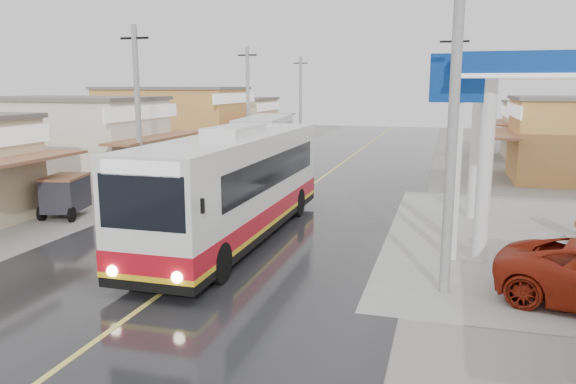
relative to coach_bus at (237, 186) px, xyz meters
name	(u,v)px	position (x,y,z in m)	size (l,w,h in m)	color
ground	(196,269)	(0.02, -3.46, -1.89)	(120.00, 120.00, 0.00)	slate
road	(314,184)	(0.02, 11.54, -1.88)	(12.00, 90.00, 0.02)	black
centre_line	(314,184)	(0.02, 11.54, -1.87)	(0.15, 90.00, 0.01)	#D8CC4C
shopfronts_left	(132,167)	(-12.98, 14.54, -1.89)	(11.00, 44.00, 5.20)	#C7B288
utility_poles_left	(203,176)	(-6.98, 12.54, -1.89)	(1.60, 50.00, 8.00)	gray
utility_poles_right	(447,190)	(7.02, 11.54, -1.89)	(1.60, 36.00, 8.00)	gray
coach_bus	(237,186)	(0.00, 0.00, 0.00)	(2.96, 12.59, 3.93)	silver
second_bus	(265,139)	(-5.04, 18.52, -0.18)	(3.87, 9.87, 3.19)	silver
cyclist	(187,185)	(-4.97, 6.29, -1.28)	(0.94, 1.83, 1.88)	black
tricycle_near	(65,193)	(-7.93, 1.23, -0.92)	(1.91, 2.30, 1.70)	#26262D
tricycle_far	(136,170)	(-8.20, 7.10, -0.82)	(2.31, 2.84, 1.88)	#26262D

